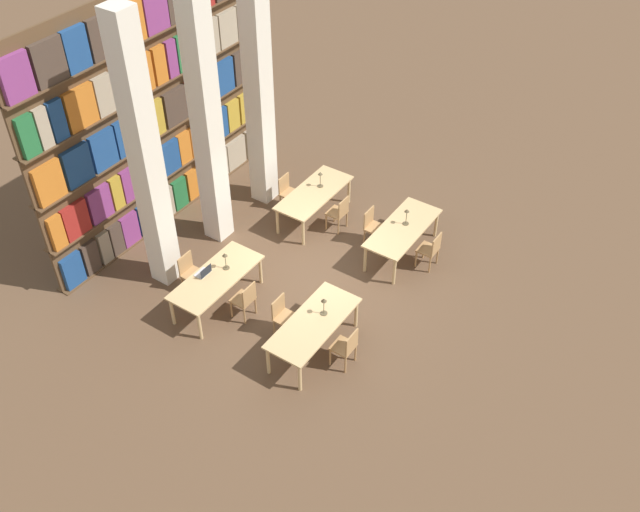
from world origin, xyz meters
TOP-DOWN VIEW (x-y plane):
  - ground_plane at (0.00, 0.00)m, footprint 40.00×40.00m
  - bookshelf_bank at (0.01, 4.17)m, footprint 6.82×0.35m
  - pillar_left at (-1.75, 2.71)m, footprint 0.48×0.48m
  - pillar_center at (0.00, 2.71)m, footprint 0.48×0.48m
  - pillar_right at (1.75, 2.71)m, footprint 0.48×0.48m
  - reading_table_0 at (-1.71, -1.12)m, footprint 2.11×0.88m
  - chair_0 at (-1.70, -1.85)m, footprint 0.42×0.40m
  - chair_1 at (-1.70, -0.40)m, footprint 0.42×0.40m
  - desk_lamp_0 at (-1.42, -1.16)m, footprint 0.14×0.14m
  - reading_table_1 at (1.74, -1.14)m, footprint 2.11×0.88m
  - chair_2 at (1.70, -1.87)m, footprint 0.42×0.40m
  - chair_3 at (1.70, -0.42)m, footprint 0.42×0.40m
  - desk_lamp_1 at (1.88, -1.13)m, footprint 0.14×0.14m
  - reading_table_2 at (-1.76, 1.24)m, footprint 2.11×0.88m
  - chair_4 at (-1.76, 0.51)m, footprint 0.42×0.40m
  - chair_5 at (-1.76, 1.96)m, footprint 0.42×0.40m
  - desk_lamp_2 at (-1.45, 1.22)m, footprint 0.14×0.14m
  - laptop at (-1.85, 1.48)m, footprint 0.32×0.22m
  - reading_table_3 at (1.74, 1.22)m, footprint 2.11×0.88m
  - chair_6 at (1.69, 0.49)m, footprint 0.42×0.40m
  - chair_7 at (1.69, 1.94)m, footprint 0.42×0.40m
  - desk_lamp_3 at (2.00, 1.22)m, footprint 0.14×0.14m

SIDE VIEW (x-z plane):
  - ground_plane at x=0.00m, z-range 0.00..0.00m
  - chair_0 at x=-1.70m, z-range 0.04..0.93m
  - chair_1 at x=-1.70m, z-range 0.04..0.93m
  - chair_2 at x=1.70m, z-range 0.04..0.93m
  - chair_3 at x=1.70m, z-range 0.04..0.93m
  - chair_4 at x=-1.76m, z-range 0.04..0.93m
  - chair_5 at x=-1.76m, z-range 0.04..0.93m
  - chair_6 at x=1.69m, z-range 0.04..0.93m
  - chair_7 at x=1.69m, z-range 0.04..0.93m
  - reading_table_0 at x=-1.71m, z-range 0.29..1.04m
  - reading_table_1 at x=1.74m, z-range 0.29..1.04m
  - reading_table_2 at x=-1.76m, z-range 0.29..1.04m
  - reading_table_3 at x=1.74m, z-range 0.29..1.04m
  - laptop at x=-1.85m, z-range 0.68..0.89m
  - desk_lamp_0 at x=-1.42m, z-range 0.81..1.21m
  - desk_lamp_2 at x=-1.45m, z-range 0.81..1.21m
  - desk_lamp_1 at x=1.88m, z-range 0.81..1.22m
  - desk_lamp_3 at x=2.00m, z-range 0.81..1.22m
  - bookshelf_bank at x=0.01m, z-range -0.09..5.41m
  - pillar_left at x=-1.75m, z-range 0.00..6.00m
  - pillar_center at x=0.00m, z-range 0.00..6.00m
  - pillar_right at x=1.75m, z-range 0.00..6.00m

